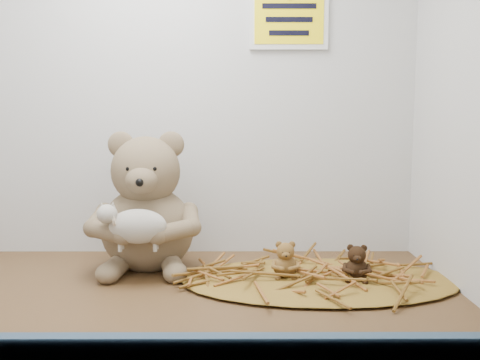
{
  "coord_description": "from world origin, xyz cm",
  "views": [
    {
      "loc": [
        18.33,
        -97.68,
        33.05
      ],
      "look_at": [
        18.61,
        4.7,
        20.65
      ],
      "focal_mm": 40.0,
      "sensor_mm": 36.0,
      "label": 1
    }
  ],
  "objects_px": {
    "toy_lamb": "(138,226)",
    "mini_teddy_brown": "(357,261)",
    "main_teddy": "(147,201)",
    "mini_teddy_tan": "(285,258)"
  },
  "relations": [
    {
      "from": "toy_lamb",
      "to": "mini_teddy_brown",
      "type": "distance_m",
      "value": 0.43
    },
    {
      "from": "main_teddy",
      "to": "mini_teddy_tan",
      "type": "relative_size",
      "value": 4.08
    },
    {
      "from": "toy_lamb",
      "to": "mini_teddy_tan",
      "type": "height_order",
      "value": "toy_lamb"
    },
    {
      "from": "main_teddy",
      "to": "mini_teddy_brown",
      "type": "bearing_deg",
      "value": -17.24
    },
    {
      "from": "main_teddy",
      "to": "mini_teddy_brown",
      "type": "distance_m",
      "value": 0.46
    },
    {
      "from": "main_teddy",
      "to": "mini_teddy_brown",
      "type": "height_order",
      "value": "main_teddy"
    },
    {
      "from": "toy_lamb",
      "to": "mini_teddy_tan",
      "type": "relative_size",
      "value": 2.03
    },
    {
      "from": "mini_teddy_tan",
      "to": "toy_lamb",
      "type": "bearing_deg",
      "value": -175.65
    },
    {
      "from": "mini_teddy_tan",
      "to": "main_teddy",
      "type": "bearing_deg",
      "value": 163.94
    },
    {
      "from": "main_teddy",
      "to": "mini_teddy_tan",
      "type": "height_order",
      "value": "main_teddy"
    }
  ]
}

